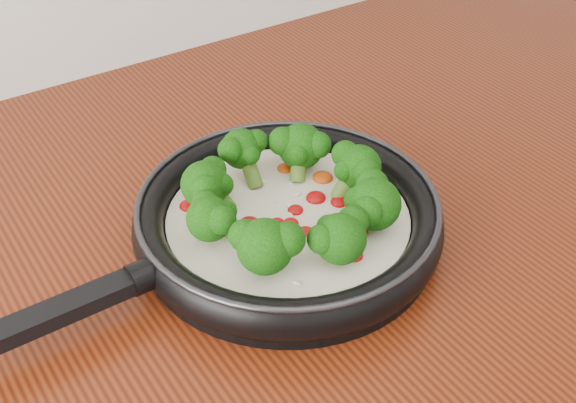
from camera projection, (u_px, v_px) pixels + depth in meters
skillet at (286, 217)px, 0.74m from camera, size 0.48×0.31×0.09m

